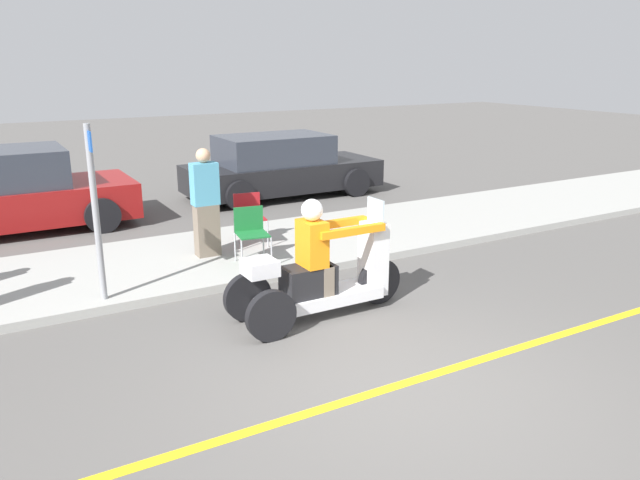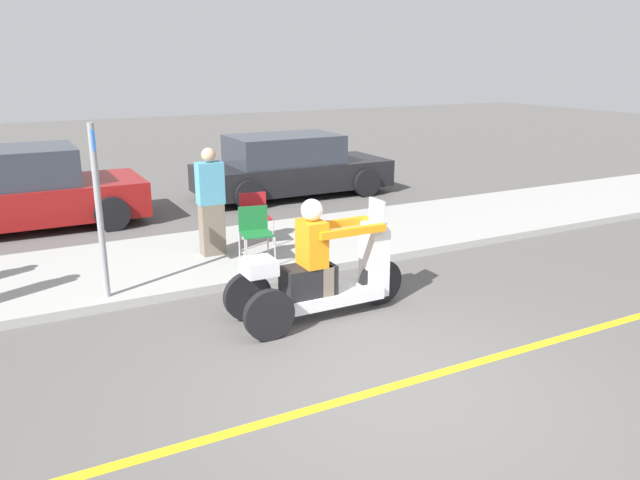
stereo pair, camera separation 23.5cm
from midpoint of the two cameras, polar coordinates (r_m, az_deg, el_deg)
ground_plane at (r=6.25m, az=7.97°, el=-13.10°), size 60.00×60.00×0.00m
lane_stripe at (r=6.34m, az=9.17°, el=-12.70°), size 24.00×0.12×0.01m
sidewalk_strip at (r=10.00m, az=-7.53°, el=-1.26°), size 28.00×2.80×0.12m
motorcycle_trike at (r=7.54m, az=0.94°, el=-3.23°), size 2.28×0.75×1.49m
spectator_with_child at (r=9.63m, az=-9.25°, el=3.27°), size 0.39×0.24×1.66m
folding_chair_set_back at (r=9.27m, az=-5.24°, el=1.04°), size 0.53×0.53×0.82m
folding_chair_curbside at (r=10.22m, az=-5.33°, el=2.48°), size 0.53×0.53×0.82m
parked_car_lot_center at (r=14.30m, az=-2.28°, el=6.67°), size 4.41×1.95×1.40m
parked_car_lot_right at (r=12.67m, az=-25.36°, el=4.05°), size 4.25×2.07×1.50m
street_sign at (r=8.10m, az=-18.82°, el=3.04°), size 0.08×0.36×2.20m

